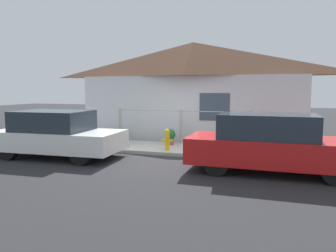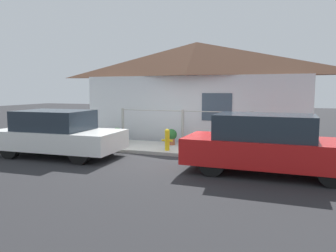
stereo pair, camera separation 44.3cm
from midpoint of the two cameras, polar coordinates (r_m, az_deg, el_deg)
The scene contains 9 objects.
ground_plane at distance 10.13m, azimuth 0.74°, elevation -5.25°, with size 60.00×60.00×0.00m, color #262628.
sidewalk at distance 11.02m, azimuth 2.42°, elevation -4.02°, with size 24.00×1.93×0.11m.
house at distance 13.27m, azimuth 5.85°, elevation 10.74°, with size 9.02×2.23×3.91m.
fence at distance 11.69m, azimuth 3.67°, elevation 0.16°, with size 4.90×0.10×1.22m.
car_left at distance 10.50m, azimuth -17.49°, elevation -1.26°, with size 3.91×1.90×1.41m.
car_right at distance 8.32m, azimuth 18.67°, elevation -3.11°, with size 4.18×1.66×1.45m.
fire_hydrant at distance 10.40m, azimuth 1.08°, elevation -2.30°, with size 0.36×0.16×0.69m.
potted_plant_near_hydrant at distance 11.46m, azimuth 1.71°, elevation -1.73°, with size 0.39×0.39×0.56m.
potted_plant_by_fence at distance 12.01m, azimuth -7.83°, elevation -1.54°, with size 0.44×0.44×0.55m.
Camera 2 is at (3.52, -9.28, 2.05)m, focal length 35.00 mm.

